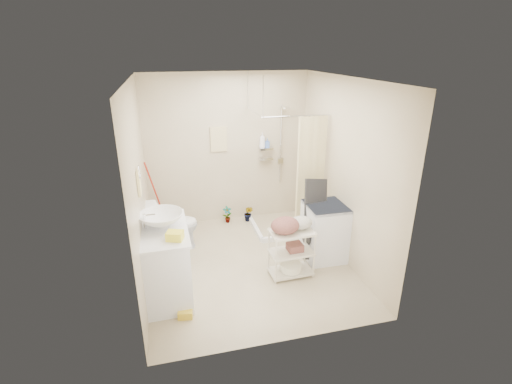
# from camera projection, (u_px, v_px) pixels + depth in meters

# --- Properties ---
(floor) EXTENTS (3.20, 3.20, 0.00)m
(floor) POSITION_uv_depth(u_px,v_px,m) (249.00, 263.00, 5.44)
(floor) COLOR tan
(floor) RESTS_ON ground
(ceiling) EXTENTS (2.80, 3.20, 0.04)m
(ceiling) POSITION_uv_depth(u_px,v_px,m) (247.00, 79.00, 4.49)
(ceiling) COLOR silver
(ceiling) RESTS_ON ground
(wall_back) EXTENTS (2.80, 0.04, 2.60)m
(wall_back) POSITION_uv_depth(u_px,v_px,m) (227.00, 150.00, 6.41)
(wall_back) COLOR #C5B798
(wall_back) RESTS_ON ground
(wall_front) EXTENTS (2.80, 0.04, 2.60)m
(wall_front) POSITION_uv_depth(u_px,v_px,m) (285.00, 234.00, 3.52)
(wall_front) COLOR #C5B798
(wall_front) RESTS_ON ground
(wall_left) EXTENTS (0.04, 3.20, 2.60)m
(wall_left) POSITION_uv_depth(u_px,v_px,m) (139.00, 189.00, 4.65)
(wall_left) COLOR #C5B798
(wall_left) RESTS_ON ground
(wall_right) EXTENTS (0.04, 3.20, 2.60)m
(wall_right) POSITION_uv_depth(u_px,v_px,m) (344.00, 172.00, 5.28)
(wall_right) COLOR #C5B798
(wall_right) RESTS_ON ground
(vanity) EXTENTS (0.61, 1.07, 0.93)m
(vanity) POSITION_uv_depth(u_px,v_px,m) (166.00, 262.00, 4.60)
(vanity) COLOR silver
(vanity) RESTS_ON ground
(sink) EXTENTS (0.67, 0.67, 0.18)m
(sink) POSITION_uv_depth(u_px,v_px,m) (161.00, 220.00, 4.44)
(sink) COLOR silver
(sink) RESTS_ON vanity
(counter_basket) EXTENTS (0.22, 0.19, 0.10)m
(counter_basket) POSITION_uv_depth(u_px,v_px,m) (175.00, 236.00, 4.16)
(counter_basket) COLOR yellow
(counter_basket) RESTS_ON vanity
(floor_basket) EXTENTS (0.27, 0.22, 0.13)m
(floor_basket) POSITION_uv_depth(u_px,v_px,m) (185.00, 312.00, 4.33)
(floor_basket) COLOR yellow
(floor_basket) RESTS_ON ground
(toilet) EXTENTS (0.78, 0.46, 0.78)m
(toilet) POSITION_uv_depth(u_px,v_px,m) (172.00, 225.00, 5.72)
(toilet) COLOR silver
(toilet) RESTS_ON ground
(mop) EXTENTS (0.16, 0.16, 1.24)m
(mop) POSITION_uv_depth(u_px,v_px,m) (155.00, 196.00, 6.22)
(mop) COLOR #A12011
(mop) RESTS_ON ground
(potted_plant_a) EXTENTS (0.18, 0.13, 0.31)m
(potted_plant_a) POSITION_uv_depth(u_px,v_px,m) (227.00, 215.00, 6.65)
(potted_plant_a) COLOR brown
(potted_plant_a) RESTS_ON ground
(potted_plant_b) EXTENTS (0.21, 0.21, 0.30)m
(potted_plant_b) POSITION_uv_depth(u_px,v_px,m) (249.00, 213.00, 6.70)
(potted_plant_b) COLOR brown
(potted_plant_b) RESTS_ON ground
(hanging_towel) EXTENTS (0.28, 0.03, 0.42)m
(hanging_towel) POSITION_uv_depth(u_px,v_px,m) (219.00, 139.00, 6.28)
(hanging_towel) COLOR #CEC48A
(hanging_towel) RESTS_ON wall_back
(towel_ring) EXTENTS (0.04, 0.22, 0.34)m
(towel_ring) POSITION_uv_depth(u_px,v_px,m) (139.00, 181.00, 4.41)
(towel_ring) COLOR #F0DF93
(towel_ring) RESTS_ON wall_left
(tp_holder) EXTENTS (0.08, 0.12, 0.14)m
(tp_holder) POSITION_uv_depth(u_px,v_px,m) (148.00, 228.00, 4.91)
(tp_holder) COLOR white
(tp_holder) RESTS_ON wall_left
(shower) EXTENTS (1.10, 1.10, 2.10)m
(shower) POSITION_uv_depth(u_px,v_px,m) (284.00, 169.00, 6.19)
(shower) COLOR silver
(shower) RESTS_ON ground
(shampoo_bottle_a) EXTENTS (0.11, 0.11, 0.27)m
(shampoo_bottle_a) POSITION_uv_depth(u_px,v_px,m) (262.00, 140.00, 6.41)
(shampoo_bottle_a) COLOR white
(shampoo_bottle_a) RESTS_ON shower
(shampoo_bottle_b) EXTENTS (0.08, 0.09, 0.16)m
(shampoo_bottle_b) POSITION_uv_depth(u_px,v_px,m) (267.00, 143.00, 6.45)
(shampoo_bottle_b) COLOR #496CB9
(shampoo_bottle_b) RESTS_ON shower
(washing_machine) EXTENTS (0.59, 0.61, 0.85)m
(washing_machine) POSITION_uv_depth(u_px,v_px,m) (325.00, 231.00, 5.46)
(washing_machine) COLOR silver
(washing_machine) RESTS_ON ground
(laundry_rack) EXTENTS (0.60, 0.37, 0.81)m
(laundry_rack) POSITION_uv_depth(u_px,v_px,m) (291.00, 249.00, 5.03)
(laundry_rack) COLOR beige
(laundry_rack) RESTS_ON ground
(ironing_board) EXTENTS (0.36, 0.13, 1.23)m
(ironing_board) POSITION_uv_depth(u_px,v_px,m) (315.00, 219.00, 5.41)
(ironing_board) COLOR black
(ironing_board) RESTS_ON ground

